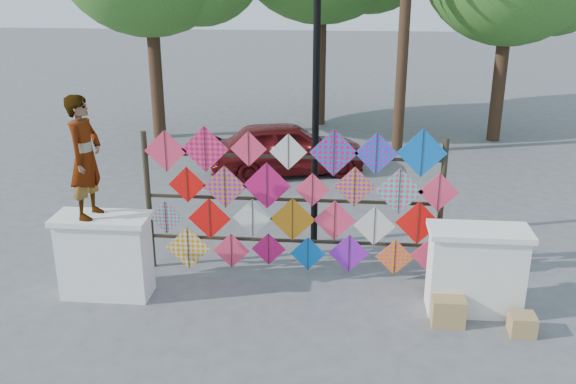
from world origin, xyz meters
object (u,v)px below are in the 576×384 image
at_px(vendor_woman, 85,157).
at_px(lamppost, 316,94).
at_px(kite_rack, 299,202).
at_px(sedan, 287,148).

bearing_deg(vendor_woman, lamppost, -48.33).
height_order(kite_rack, sedan, kite_rack).
distance_m(sedan, lamppost, 4.56).
height_order(kite_rack, vendor_woman, vendor_woman).
distance_m(vendor_woman, sedan, 6.76).
bearing_deg(sedan, lamppost, 176.41).
relative_size(vendor_woman, sedan, 0.48).
bearing_deg(lamppost, sedan, 102.07).
relative_size(kite_rack, lamppost, 1.10).
xyz_separation_m(kite_rack, lamppost, (0.19, 1.27, 1.46)).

